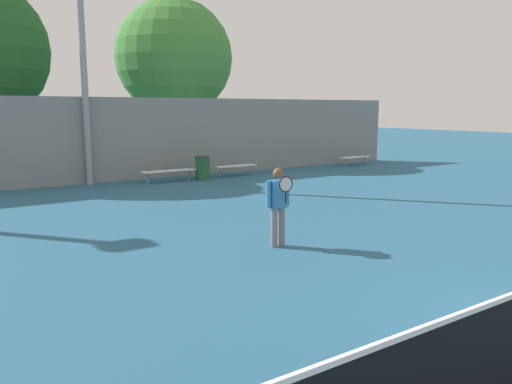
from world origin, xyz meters
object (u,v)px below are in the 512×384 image
Objects in this scene: tennis_player at (278,203)px; bench_courtside_near at (236,166)px; trash_bin at (203,168)px; tree_green_tall at (174,58)px; bench_courtside_far at (355,158)px; bench_adjacent_court at (169,171)px.

tennis_player reaches higher than bench_courtside_near.
tree_green_tall is (1.81, 6.30, 4.77)m from trash_bin.
tree_green_tall reaches higher than trash_bin.
bench_courtside_far is 10.21m from tree_green_tall.
bench_courtside_far is at bearing 0.93° from trash_bin.
trash_bin is (1.35, -0.14, 0.06)m from bench_adjacent_court.
bench_courtside_near is at bearing 66.74° from tennis_player.
trash_bin reaches higher than bench_courtside_far.
bench_courtside_near is at bearing 180.00° from bench_courtside_far.
bench_courtside_far is at bearing -0.00° from bench_adjacent_court.
bench_courtside_far is 0.80× the size of bench_adjacent_court.
bench_courtside_far is 8.36m from trash_bin.
trash_bin is (-8.36, -0.14, 0.06)m from bench_courtside_far.
tree_green_tall is (3.16, 6.16, 4.82)m from bench_adjacent_court.
tennis_player is 9.95m from trash_bin.
tree_green_tall is at bearing 75.86° from tennis_player.
bench_adjacent_court is (1.89, 9.53, -0.49)m from tennis_player.
bench_courtside_far is 0.21× the size of tree_green_tall.
tennis_player is at bearing -107.86° from tree_green_tall.
bench_adjacent_court is at bearing 180.00° from bench_courtside_near.
tree_green_tall is (-6.55, 6.16, 4.83)m from bench_courtside_far.
bench_adjacent_court is at bearing 180.00° from bench_courtside_far.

